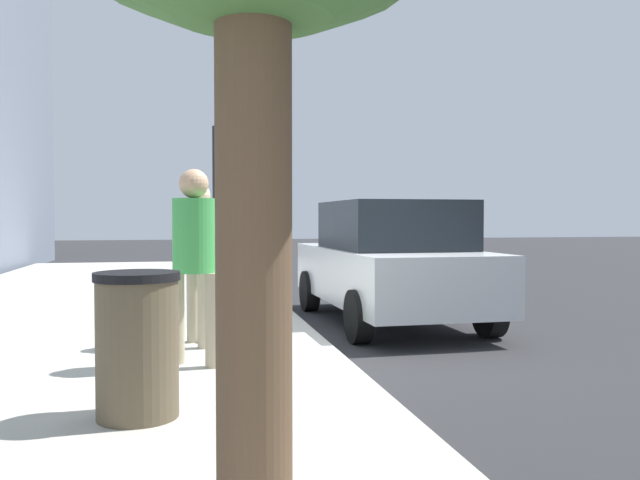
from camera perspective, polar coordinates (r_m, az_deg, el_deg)
ground_plane at (r=7.57m, az=0.49°, el=-9.74°), size 80.00×80.00×0.00m
sidewalk_slab at (r=7.53m, az=-22.76°, el=-9.38°), size 28.00×6.00×0.15m
parking_meter at (r=7.60m, az=-3.51°, el=-0.83°), size 0.36×0.12×1.41m
pedestrian_at_meter at (r=7.21m, az=-10.54°, el=-0.85°), size 0.52×0.38×1.76m
pedestrian_bystander at (r=6.21m, az=-10.90°, el=-0.75°), size 0.40×0.48×1.84m
parked_sedan_near at (r=9.56m, az=6.10°, el=-1.90°), size 4.44×2.05×1.77m
traffic_signal at (r=16.08m, az=-8.78°, el=5.63°), size 0.24×0.44×3.60m
trash_bin at (r=4.75m, az=-15.62°, el=-8.75°), size 0.59×0.59×1.01m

